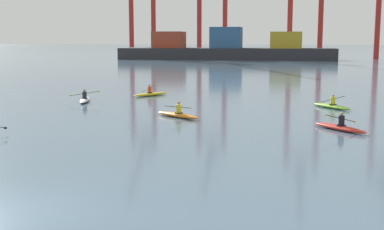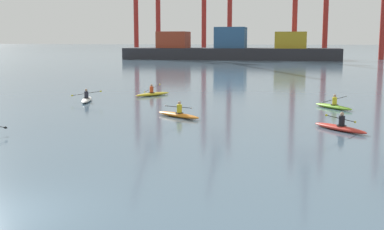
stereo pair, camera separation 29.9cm
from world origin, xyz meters
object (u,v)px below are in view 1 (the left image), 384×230
(container_barge, at_px, (226,49))
(kayak_lime, at_px, (332,106))
(kayak_red, at_px, (340,127))
(kayak_orange, at_px, (178,114))
(kayak_yellow, at_px, (150,94))
(kayak_white, at_px, (85,99))

(container_barge, height_order, kayak_lime, container_barge)
(kayak_red, distance_m, kayak_orange, 9.33)
(kayak_yellow, bearing_deg, kayak_white, -128.65)
(container_barge, bearing_deg, kayak_white, -90.65)
(container_barge, distance_m, kayak_lime, 80.07)
(kayak_white, xyz_separation_m, kayak_orange, (8.28, -5.98, -0.00))
(kayak_yellow, bearing_deg, kayak_lime, -19.67)
(kayak_red, bearing_deg, kayak_orange, 163.48)
(kayak_orange, bearing_deg, kayak_red, -16.52)
(kayak_white, bearing_deg, kayak_orange, -35.83)
(kayak_white, height_order, kayak_lime, same)
(kayak_red, bearing_deg, container_barge, 100.68)
(kayak_orange, height_order, kayak_yellow, kayak_yellow)
(kayak_yellow, bearing_deg, container_barge, 92.19)
(container_barge, relative_size, kayak_red, 16.14)
(kayak_white, distance_m, kayak_orange, 10.22)
(kayak_lime, relative_size, kayak_orange, 0.96)
(container_barge, bearing_deg, kayak_lime, -78.02)
(kayak_white, relative_size, kayak_lime, 1.13)
(kayak_lime, distance_m, kayak_yellow, 14.66)
(kayak_lime, bearing_deg, kayak_red, -91.88)
(kayak_orange, distance_m, kayak_yellow, 11.56)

